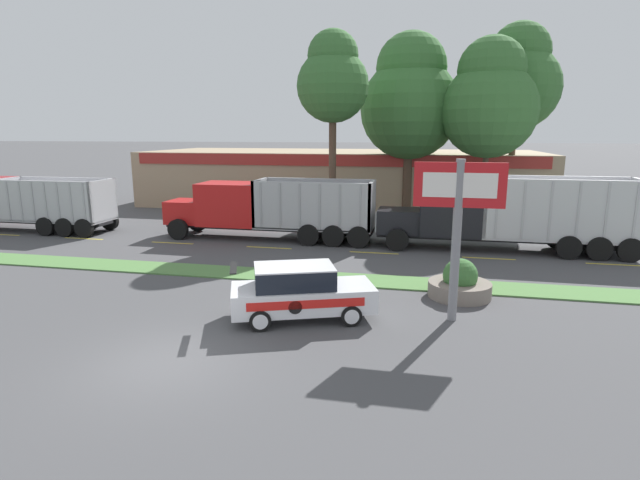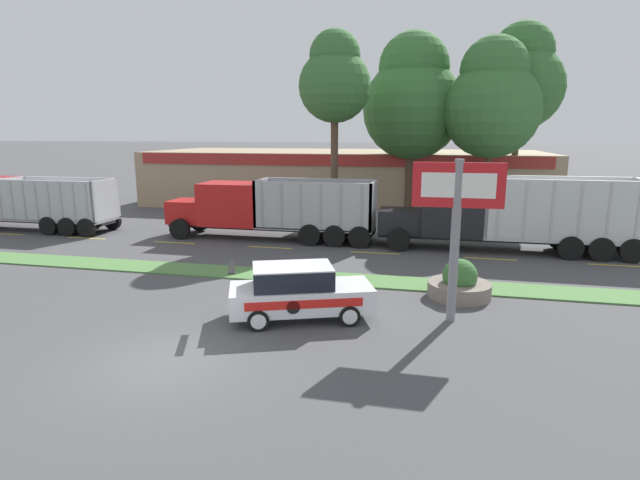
{
  "view_description": "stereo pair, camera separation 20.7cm",
  "coord_description": "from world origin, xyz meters",
  "views": [
    {
      "loc": [
        6.32,
        -10.79,
        5.77
      ],
      "look_at": [
        2.25,
        8.39,
        1.55
      ],
      "focal_mm": 28.0,
      "sensor_mm": 36.0,
      "label": 1
    },
    {
      "loc": [
        6.53,
        -10.75,
        5.77
      ],
      "look_at": [
        2.25,
        8.39,
        1.55
      ],
      "focal_mm": 28.0,
      "sensor_mm": 36.0,
      "label": 2
    }
  ],
  "objects": [
    {
      "name": "tree_behind_centre",
      "position": [
        0.81,
        18.73,
        8.78
      ],
      "size": [
        4.19,
        4.19,
        11.56
      ],
      "color": "brown",
      "rests_on": "ground_plane"
    },
    {
      "name": "dump_truck_trail",
      "position": [
        -18.75,
        14.52,
        1.59
      ],
      "size": [
        11.99,
        2.67,
        3.29
      ],
      "color": "black",
      "rests_on": "ground_plane"
    },
    {
      "name": "dump_truck_lead",
      "position": [
        9.25,
        14.85,
        1.61
      ],
      "size": [
        12.24,
        2.61,
        3.69
      ],
      "color": "black",
      "rests_on": "ground_plane"
    },
    {
      "name": "store_building_backdrop",
      "position": [
        -0.55,
        30.48,
        2.16
      ],
      "size": [
        31.34,
        12.1,
        4.31
      ],
      "color": "#9E896B",
      "rests_on": "ground_plane"
    },
    {
      "name": "tree_behind_far_right",
      "position": [
        11.91,
        25.26,
        9.2
      ],
      "size": [
        5.53,
        5.53,
        12.82
      ],
      "color": "brown",
      "rests_on": "ground_plane"
    },
    {
      "name": "stone_planter",
      "position": [
        7.67,
        6.99,
        0.48
      ],
      "size": [
        2.23,
        2.23,
        1.4
      ],
      "color": "slate",
      "rests_on": "ground_plane"
    },
    {
      "name": "ground_plane",
      "position": [
        0.0,
        0.0,
        0.0
      ],
      "size": [
        600.0,
        600.0,
        0.0
      ],
      "primitive_type": "plane",
      "color": "#474749"
    },
    {
      "name": "dump_truck_mid",
      "position": [
        -3.11,
        15.19,
        1.62
      ],
      "size": [
        11.68,
        2.75,
        3.3
      ],
      "color": "black",
      "rests_on": "ground_plane"
    },
    {
      "name": "centre_line_4",
      "position": [
        -1.44,
        13.06,
        0.0
      ],
      "size": [
        2.4,
        0.14,
        0.01
      ],
      "primitive_type": "cube",
      "color": "yellow",
      "rests_on": "ground_plane"
    },
    {
      "name": "centre_line_7",
      "position": [
        14.76,
        13.06,
        0.0
      ],
      "size": [
        2.4,
        0.14,
        0.01
      ],
      "primitive_type": "cube",
      "color": "yellow",
      "rests_on": "ground_plane"
    },
    {
      "name": "tree_behind_left",
      "position": [
        5.03,
        24.49,
        7.99
      ],
      "size": [
        6.71,
        6.71,
        12.36
      ],
      "color": "brown",
      "rests_on": "ground_plane"
    },
    {
      "name": "centre_line_2",
      "position": [
        -12.24,
        13.06,
        0.0
      ],
      "size": [
        2.4,
        0.14,
        0.01
      ],
      "primitive_type": "cube",
      "color": "yellow",
      "rests_on": "ground_plane"
    },
    {
      "name": "centre_line_6",
      "position": [
        9.36,
        13.06,
        0.0
      ],
      "size": [
        2.4,
        0.14,
        0.01
      ],
      "primitive_type": "cube",
      "color": "yellow",
      "rests_on": "ground_plane"
    },
    {
      "name": "rally_car",
      "position": [
        2.61,
        3.71,
        0.89
      ],
      "size": [
        4.78,
        3.24,
        1.77
      ],
      "color": "white",
      "rests_on": "ground_plane"
    },
    {
      "name": "store_sign_post",
      "position": [
        7.3,
        4.6,
        3.57
      ],
      "size": [
        2.68,
        0.28,
        5.02
      ],
      "color": "gray",
      "rests_on": "ground_plane"
    },
    {
      "name": "grass_verge",
      "position": [
        0.0,
        8.19,
        0.03
      ],
      "size": [
        120.0,
        1.75,
        0.06
      ],
      "primitive_type": "cube",
      "color": "#517F42",
      "rests_on": "ground_plane"
    },
    {
      "name": "centre_line_1",
      "position": [
        -17.64,
        13.06,
        0.0
      ],
      "size": [
        2.4,
        0.14,
        0.01
      ],
      "primitive_type": "cube",
      "color": "yellow",
      "rests_on": "ground_plane"
    },
    {
      "name": "centre_line_5",
      "position": [
        3.96,
        13.06,
        0.0
      ],
      "size": [
        2.4,
        0.14,
        0.01
      ],
      "primitive_type": "cube",
      "color": "yellow",
      "rests_on": "ground_plane"
    },
    {
      "name": "centre_line_3",
      "position": [
        -6.84,
        13.06,
        0.0
      ],
      "size": [
        2.4,
        0.14,
        0.01
      ],
      "primitive_type": "cube",
      "color": "yellow",
      "rests_on": "ground_plane"
    },
    {
      "name": "tree_behind_right",
      "position": [
        9.97,
        22.69,
        7.75
      ],
      "size": [
        5.92,
        5.92,
        11.59
      ],
      "color": "brown",
      "rests_on": "ground_plane"
    }
  ]
}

